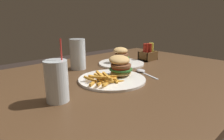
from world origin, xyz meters
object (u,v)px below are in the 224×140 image
at_px(meal_plate_near, 115,73).
at_px(spoon, 142,71).
at_px(beer_glass, 78,55).
at_px(juice_glass, 57,83).
at_px(meal_plate_far, 121,60).
at_px(condiment_caddy, 148,54).

height_order(meal_plate_near, spoon, meal_plate_near).
distance_m(beer_glass, juice_glass, 0.41).
height_order(meal_plate_near, meal_plate_far, meal_plate_near).
xyz_separation_m(juice_glass, condiment_caddy, (0.74, 0.18, -0.02)).
bearing_deg(condiment_caddy, meal_plate_near, -161.95).
xyz_separation_m(juice_glass, spoon, (0.48, 0.02, -0.06)).
xyz_separation_m(spoon, condiment_caddy, (0.26, 0.16, 0.03)).
distance_m(juice_glass, spoon, 0.48).
distance_m(meal_plate_near, beer_glass, 0.27).
bearing_deg(beer_glass, spoon, -54.82).
xyz_separation_m(beer_glass, spoon, (0.20, -0.28, -0.07)).
distance_m(juice_glass, meal_plate_far, 0.57).
bearing_deg(juice_glass, meal_plate_near, 6.96).
relative_size(meal_plate_near, juice_glass, 1.44).
xyz_separation_m(meal_plate_near, condiment_caddy, (0.44, 0.14, 0.01)).
relative_size(spoon, meal_plate_far, 0.61).
bearing_deg(condiment_caddy, juice_glass, -166.35).
xyz_separation_m(beer_glass, juice_glass, (-0.28, -0.31, -0.01)).
bearing_deg(juice_glass, meal_plate_far, 22.63).
bearing_deg(juice_glass, beer_glass, 47.64).
bearing_deg(juice_glass, condiment_caddy, 13.65).
height_order(juice_glass, condiment_caddy, juice_glass).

